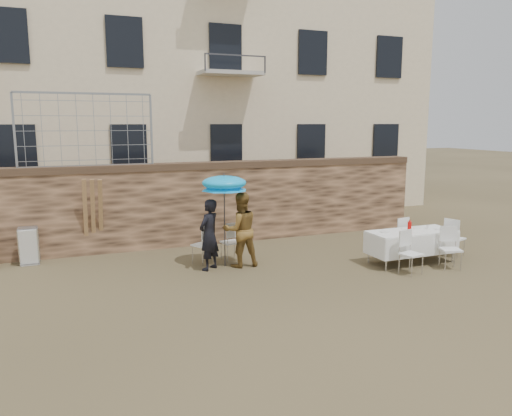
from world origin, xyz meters
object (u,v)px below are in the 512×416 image
object	(u,v)px
table_chair_front_right	(451,248)
chair_stack_right	(29,244)
couple_chair_right	(231,241)
table_chair_front_left	(411,253)
umbrella	(224,186)
banquet_table	(412,233)
man_suit	(209,235)
woman_dress	(240,230)
table_chair_back	(397,235)
couple_chair_left	(203,244)
table_chair_side	(455,237)
soda_bottle	(409,227)

from	to	relation	value
table_chair_front_right	chair_stack_right	bearing A→B (deg)	175.23
couple_chair_right	table_chair_front_left	bearing A→B (deg)	134.95
umbrella	banquet_table	distance (m)	4.57
man_suit	banquet_table	size ratio (longest dim) A/B	0.77
woman_dress	table_chair_back	bearing A→B (deg)	175.11
couple_chair_left	table_chair_back	size ratio (longest dim) A/B	1.00
couple_chair_right	banquet_table	distance (m)	4.31
table_chair_front_right	table_chair_side	bearing A→B (deg)	62.97
couple_chair_left	couple_chair_right	bearing A→B (deg)	150.63
couple_chair_right	table_chair_back	xyz separation A→B (m)	(4.12, -0.96, 0.00)
umbrella	table_chair_back	xyz separation A→B (m)	(4.42, -0.51, -1.41)
man_suit	banquet_table	world-z (taller)	man_suit
umbrella	table_chair_front_left	distance (m)	4.40
chair_stack_right	table_chair_back	bearing A→B (deg)	-16.15
couple_chair_right	table_chair_back	bearing A→B (deg)	158.90
table_chair_front_right	table_chair_side	distance (m)	1.24
umbrella	table_chair_side	bearing A→B (deg)	-12.17
couple_chair_right	soda_bottle	distance (m)	4.21
man_suit	table_chair_front_right	bearing A→B (deg)	120.92
couple_chair_left	chair_stack_right	size ratio (longest dim) A/B	1.04
couple_chair_left	table_chair_front_left	bearing A→B (deg)	118.64
umbrella	chair_stack_right	bearing A→B (deg)	154.76
soda_bottle	chair_stack_right	world-z (taller)	soda_bottle
woman_dress	couple_chair_right	size ratio (longest dim) A/B	1.80
chair_stack_right	table_chair_front_right	bearing A→B (deg)	-24.38
couple_chair_left	soda_bottle	distance (m)	4.84
soda_bottle	table_chair_side	world-z (taller)	soda_bottle
umbrella	table_chair_front_right	distance (m)	5.34
soda_bottle	table_chair_front_left	xyz separation A→B (m)	(-0.40, -0.60, -0.43)
man_suit	couple_chair_left	xyz separation A→B (m)	(0.00, 0.55, -0.33)
man_suit	table_chair_front_left	size ratio (longest dim) A/B	1.68
umbrella	couple_chair_right	xyz separation A→B (m)	(0.30, 0.45, -1.41)
man_suit	chair_stack_right	size ratio (longest dim) A/B	1.76
table_chair_front_left	couple_chair_left	bearing A→B (deg)	135.08
table_chair_side	man_suit	bearing A→B (deg)	60.32
man_suit	umbrella	xyz separation A→B (m)	(0.40, 0.10, 1.08)
table_chair_back	chair_stack_right	size ratio (longest dim) A/B	1.04
umbrella	soda_bottle	xyz separation A→B (m)	(4.02, -1.46, -0.98)
couple_chair_right	banquet_table	world-z (taller)	couple_chair_right
table_chair_front_left	chair_stack_right	world-z (taller)	table_chair_front_left
soda_bottle	couple_chair_right	bearing A→B (deg)	152.80
couple_chair_left	table_chair_front_left	size ratio (longest dim) A/B	1.00
table_chair_back	table_chair_side	distance (m)	1.39
umbrella	table_chair_front_right	world-z (taller)	umbrella
chair_stack_right	banquet_table	bearing A→B (deg)	-21.36
woman_dress	banquet_table	world-z (taller)	woman_dress
table_chair_back	couple_chair_left	bearing A→B (deg)	-22.13
soda_bottle	table_chair_back	bearing A→B (deg)	67.17
table_chair_front_right	table_chair_back	bearing A→B (deg)	120.56
couple_chair_left	table_chair_front_left	world-z (taller)	same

